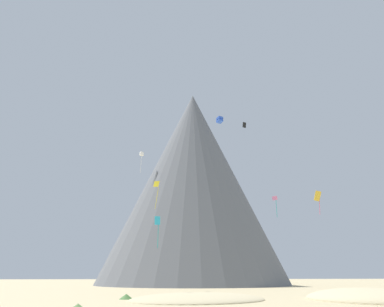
# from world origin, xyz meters

# --- Properties ---
(dune_foreground_left) EXTENTS (22.57, 21.13, 1.83)m
(dune_foreground_left) POSITION_xyz_m (0.17, 16.38, 0.00)
(dune_foreground_left) COLOR #CCBA8E
(dune_foreground_left) RESTS_ON ground_plane
(dune_foreground_right) EXTENTS (16.18, 19.91, 2.96)m
(dune_foreground_right) POSITION_xyz_m (20.89, 14.28, 0.00)
(dune_foreground_right) COLOR #CCBA8E
(dune_foreground_right) RESTS_ON ground_plane
(bush_scatter_east) EXTENTS (1.27, 1.27, 0.43)m
(bush_scatter_east) POSITION_xyz_m (-12.56, 6.48, 0.22)
(bush_scatter_east) COLOR #668C4C
(bush_scatter_east) RESTS_ON ground_plane
(bush_low_patch) EXTENTS (2.33, 2.33, 0.66)m
(bush_low_patch) POSITION_xyz_m (-8.75, 19.42, 0.33)
(bush_low_patch) COLOR #477238
(bush_low_patch) RESTS_ON ground_plane
(rock_massif) EXTENTS (64.47, 64.47, 59.88)m
(rock_massif) POSITION_xyz_m (5.90, 82.73, 28.01)
(rock_massif) COLOR slate
(rock_massif) RESTS_ON ground_plane
(kite_black_high) EXTENTS (0.87, 0.35, 1.25)m
(kite_black_high) POSITION_xyz_m (12.91, 40.26, 32.91)
(kite_black_high) COLOR black
(kite_blue_high) EXTENTS (1.31, 1.34, 1.14)m
(kite_blue_high) POSITION_xyz_m (6.10, 31.41, 30.21)
(kite_blue_high) COLOR blue
(kite_pink_mid) EXTENTS (1.07, 0.29, 4.21)m
(kite_pink_mid) POSITION_xyz_m (18.16, 39.10, 16.62)
(kite_pink_mid) COLOR pink
(kite_cyan_low) EXTENTS (0.80, 0.32, 4.33)m
(kite_cyan_low) POSITION_xyz_m (-4.97, 20.16, 9.62)
(kite_cyan_low) COLOR #33BCDB
(kite_white_high) EXTENTS (1.10, 1.08, 4.68)m
(kite_white_high) POSITION_xyz_m (-8.51, 49.78, 28.69)
(kite_white_high) COLOR white
(kite_gold_mid) EXTENTS (1.18, 0.46, 3.72)m
(kite_gold_mid) POSITION_xyz_m (19.79, 23.12, 14.43)
(kite_gold_mid) COLOR gold
(kite_yellow_mid) EXTENTS (1.16, 0.82, 5.23)m
(kite_yellow_mid) POSITION_xyz_m (-5.11, 35.64, 18.14)
(kite_yellow_mid) COLOR yellow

